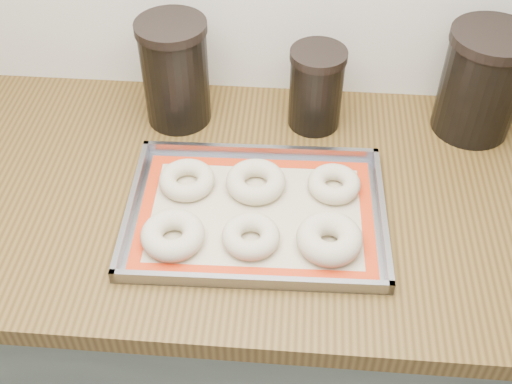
# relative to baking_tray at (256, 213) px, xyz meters

# --- Properties ---
(cabinet) EXTENTS (3.00, 0.65, 0.86)m
(cabinet) POSITION_rel_baking_tray_xyz_m (0.19, 0.07, -0.48)
(cabinet) COLOR slate
(cabinet) RESTS_ON floor
(countertop) EXTENTS (3.06, 0.68, 0.04)m
(countertop) POSITION_rel_baking_tray_xyz_m (0.19, 0.07, -0.03)
(countertop) COLOR brown
(countertop) RESTS_ON cabinet
(baking_tray) EXTENTS (0.47, 0.34, 0.03)m
(baking_tray) POSITION_rel_baking_tray_xyz_m (0.00, 0.00, 0.00)
(baking_tray) COLOR gray
(baking_tray) RESTS_ON countertop
(baking_mat) EXTENTS (0.43, 0.30, 0.00)m
(baking_mat) POSITION_rel_baking_tray_xyz_m (-0.00, 0.00, -0.00)
(baking_mat) COLOR #C6B793
(baking_mat) RESTS_ON baking_tray
(bagel_front_left) EXTENTS (0.11, 0.11, 0.04)m
(bagel_front_left) POSITION_rel_baking_tray_xyz_m (-0.14, -0.08, 0.02)
(bagel_front_left) COLOR beige
(bagel_front_left) RESTS_ON baking_mat
(bagel_front_mid) EXTENTS (0.13, 0.13, 0.03)m
(bagel_front_mid) POSITION_rel_baking_tray_xyz_m (-0.00, -0.07, 0.01)
(bagel_front_mid) COLOR beige
(bagel_front_mid) RESTS_ON baking_mat
(bagel_front_right) EXTENTS (0.12, 0.12, 0.04)m
(bagel_front_right) POSITION_rel_baking_tray_xyz_m (0.13, -0.07, 0.02)
(bagel_front_right) COLOR beige
(bagel_front_right) RESTS_ON baking_mat
(bagel_back_left) EXTENTS (0.12, 0.12, 0.03)m
(bagel_back_left) POSITION_rel_baking_tray_xyz_m (-0.13, 0.06, 0.01)
(bagel_back_left) COLOR beige
(bagel_back_left) RESTS_ON baking_mat
(bagel_back_mid) EXTENTS (0.14, 0.14, 0.03)m
(bagel_back_mid) POSITION_rel_baking_tray_xyz_m (-0.01, 0.07, 0.02)
(bagel_back_mid) COLOR beige
(bagel_back_mid) RESTS_ON baking_mat
(bagel_back_right) EXTENTS (0.10, 0.10, 0.03)m
(bagel_back_right) POSITION_rel_baking_tray_xyz_m (0.14, 0.07, 0.01)
(bagel_back_right) COLOR beige
(bagel_back_right) RESTS_ON baking_mat
(canister_left) EXTENTS (0.14, 0.14, 0.22)m
(canister_left) POSITION_rel_baking_tray_xyz_m (-0.18, 0.27, 0.11)
(canister_left) COLOR black
(canister_left) RESTS_ON countertop
(canister_mid) EXTENTS (0.11, 0.11, 0.17)m
(canister_mid) POSITION_rel_baking_tray_xyz_m (0.10, 0.28, 0.08)
(canister_mid) COLOR black
(canister_mid) RESTS_ON countertop
(canister_right) EXTENTS (0.16, 0.16, 0.22)m
(canister_right) POSITION_rel_baking_tray_xyz_m (0.42, 0.29, 0.10)
(canister_right) COLOR black
(canister_right) RESTS_ON countertop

